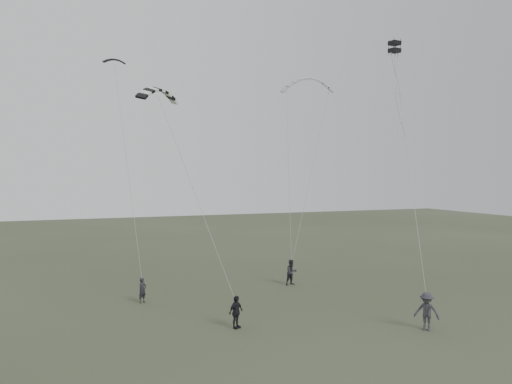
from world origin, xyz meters
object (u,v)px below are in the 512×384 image
object	(u,v)px
flyer_left	(142,290)
kite_box	(395,47)
flyer_center	(236,312)
flyer_right	(292,272)
flyer_far	(427,311)
kite_pale_large	(308,78)
kite_striped	(158,89)
kite_dark_small	(114,60)

from	to	relation	value
flyer_left	kite_box	xyz separation A→B (m)	(14.12, -5.99, 14.81)
flyer_center	kite_box	xyz separation A→B (m)	(10.40, 0.97, 14.74)
flyer_left	flyer_right	size ratio (longest dim) A/B	0.85
flyer_far	kite_pale_large	size ratio (longest dim) A/B	0.44
kite_pale_large	flyer_far	bearing A→B (deg)	-77.68
flyer_right	kite_striped	distance (m)	15.90
flyer_right	flyer_far	world-z (taller)	flyer_far
flyer_far	kite_striped	xyz separation A→B (m)	(-11.92, 8.93, 11.90)
flyer_left	kite_striped	distance (m)	12.27
flyer_left	kite_striped	world-z (taller)	kite_striped
flyer_center	flyer_far	distance (m)	9.72
kite_striped	kite_box	bearing A→B (deg)	-48.93
kite_box	flyer_far	bearing A→B (deg)	-114.60
kite_pale_large	kite_box	world-z (taller)	kite_pale_large
flyer_center	kite_pale_large	distance (m)	23.05
kite_striped	kite_box	xyz separation A→B (m)	(13.40, -4.11, 2.71)
kite_pale_large	kite_striped	bearing A→B (deg)	-129.92
flyer_right	flyer_left	bearing A→B (deg)	176.49
flyer_right	kite_dark_small	size ratio (longest dim) A/B	1.15
flyer_right	kite_striped	world-z (taller)	kite_striped
flyer_left	flyer_far	xyz separation A→B (m)	(12.64, -10.81, 0.20)
kite_pale_large	kite_box	size ratio (longest dim) A/B	6.52
kite_dark_small	kite_box	size ratio (longest dim) A/B	2.30
flyer_far	kite_box	xyz separation A→B (m)	(1.48, 4.83, 14.61)
kite_dark_small	kite_box	bearing A→B (deg)	-42.21
flyer_left	kite_box	bearing A→B (deg)	-57.37
flyer_right	kite_box	distance (m)	16.67
flyer_center	kite_box	distance (m)	18.07
kite_striped	kite_box	distance (m)	14.28
flyer_left	flyer_center	bearing A→B (deg)	-96.26
flyer_left	flyer_center	size ratio (longest dim) A/B	0.92
flyer_center	kite_dark_small	world-z (taller)	kite_dark_small
flyer_right	kite_striped	bearing A→B (deg)	-172.81
kite_box	flyer_right	bearing A→B (deg)	107.74
flyer_right	flyer_far	xyz separation A→B (m)	(1.89, -11.99, 0.06)
flyer_far	kite_box	size ratio (longest dim) A/B	2.84
kite_box	flyer_center	bearing A→B (deg)	177.80
flyer_right	kite_dark_small	distance (m)	19.85
flyer_far	kite_pale_large	distance (m)	23.00
flyer_left	kite_dark_small	bearing A→B (deg)	64.28
flyer_left	flyer_right	world-z (taller)	flyer_right
flyer_far	kite_dark_small	size ratio (longest dim) A/B	1.23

